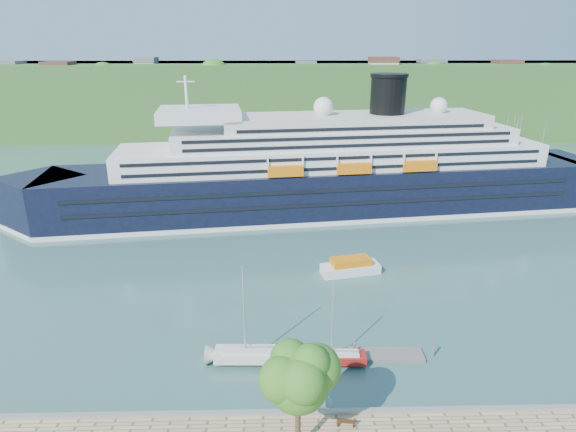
% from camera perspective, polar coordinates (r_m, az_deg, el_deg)
% --- Properties ---
extents(ground, '(400.00, 400.00, 0.00)m').
position_cam_1_polar(ground, '(44.65, -0.78, -23.17)').
color(ground, '#335A56').
rests_on(ground, ground).
extents(far_hillside, '(400.00, 50.00, 24.00)m').
position_cam_1_polar(far_hillside, '(178.64, -1.31, 13.84)').
color(far_hillside, '#2E5923').
rests_on(far_hillside, ground).
extents(quay_coping, '(220.00, 0.50, 0.30)m').
position_cam_1_polar(quay_coping, '(43.72, -0.79, -22.25)').
color(quay_coping, slate).
rests_on(quay_coping, promenade).
extents(cruise_ship, '(114.61, 31.02, 25.47)m').
position_cam_1_polar(cruise_ship, '(89.39, 4.10, 8.31)').
color(cruise_ship, black).
rests_on(cruise_ship, ground).
extents(park_bench, '(1.57, 0.80, 0.96)m').
position_cam_1_polar(park_bench, '(42.77, 6.86, -22.97)').
color(park_bench, '#432113').
rests_on(park_bench, promenade).
extents(promenade_tree, '(6.14, 6.14, 10.16)m').
position_cam_1_polar(promenade_tree, '(37.69, 1.21, -20.45)').
color(promenade_tree, '#2C671B').
rests_on(promenade_tree, promenade).
extents(floating_pontoon, '(18.34, 2.93, 0.41)m').
position_cam_1_polar(floating_pontoon, '(51.82, 5.51, -16.00)').
color(floating_pontoon, slate).
rests_on(floating_pontoon, ground).
extents(sailboat_white_near, '(8.11, 2.45, 10.40)m').
position_cam_1_polar(sailboat_white_near, '(47.93, -4.54, -12.04)').
color(sailboat_white_near, silver).
rests_on(sailboat_white_near, ground).
extents(sailboat_red, '(6.70, 2.04, 8.59)m').
position_cam_1_polar(sailboat_red, '(48.32, 5.81, -13.06)').
color(sailboat_red, maroon).
rests_on(sailboat_red, ground).
extents(tender_launch, '(8.66, 4.50, 2.28)m').
position_cam_1_polar(tender_launch, '(68.13, 7.41, -5.86)').
color(tender_launch, orange).
rests_on(tender_launch, ground).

